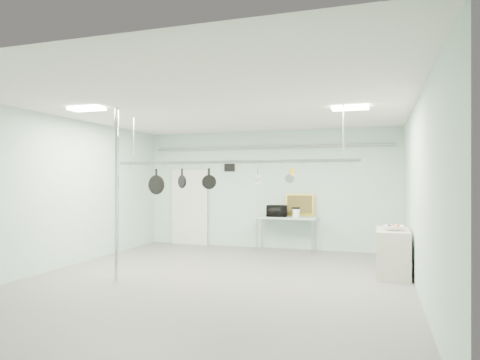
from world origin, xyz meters
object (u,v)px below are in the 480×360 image
(prep_table, at_px, (286,219))
(microwave, at_px, (277,211))
(chrome_pole, at_px, (117,194))
(coffee_canister, at_px, (296,213))
(side_cabinet, at_px, (393,253))
(pot_rack, at_px, (230,160))
(fruit_bowl, at_px, (394,228))
(skillet_left, at_px, (156,181))
(skillet_right, at_px, (209,178))
(skillet_mid, at_px, (182,178))

(prep_table, bearing_deg, microwave, -154.18)
(chrome_pole, distance_m, coffee_canister, 4.83)
(chrome_pole, relative_size, side_cabinet, 2.67)
(microwave, bearing_deg, pot_rack, 78.06)
(pot_rack, height_order, microwave, pot_rack)
(fruit_bowl, bearing_deg, chrome_pole, -159.27)
(pot_rack, distance_m, skillet_left, 1.63)
(coffee_canister, relative_size, skillet_left, 0.42)
(skillet_right, bearing_deg, skillet_left, 156.39)
(pot_rack, bearing_deg, microwave, 86.89)
(chrome_pole, xyz_separation_m, skillet_left, (0.32, 0.90, 0.23))
(fruit_bowl, xyz_separation_m, skillet_right, (-3.40, -0.94, 0.95))
(chrome_pole, xyz_separation_m, prep_table, (2.30, 4.20, -0.77))
(coffee_canister, relative_size, fruit_bowl, 0.56)
(fruit_bowl, distance_m, skillet_right, 3.65)
(fruit_bowl, distance_m, skillet_left, 4.72)
(side_cabinet, distance_m, skillet_right, 3.84)
(pot_rack, height_order, coffee_canister, pot_rack)
(chrome_pole, height_order, skillet_left, chrome_pole)
(side_cabinet, distance_m, skillet_left, 4.86)
(chrome_pole, bearing_deg, skillet_right, 31.54)
(prep_table, bearing_deg, skillet_mid, -113.10)
(side_cabinet, distance_m, skillet_mid, 4.36)
(prep_table, distance_m, pot_rack, 3.61)
(chrome_pole, distance_m, microwave, 4.62)
(skillet_left, bearing_deg, microwave, 69.13)
(skillet_mid, bearing_deg, prep_table, 99.32)
(prep_table, xyz_separation_m, pot_rack, (-0.40, -3.30, 1.40))
(coffee_canister, distance_m, skillet_left, 3.96)
(microwave, xyz_separation_m, coffee_canister, (0.52, -0.05, -0.04))
(skillet_mid, bearing_deg, microwave, 102.11)
(prep_table, distance_m, coffee_canister, 0.38)
(microwave, bearing_deg, side_cabinet, 134.19)
(prep_table, bearing_deg, chrome_pole, -118.71)
(fruit_bowl, bearing_deg, prep_table, 137.36)
(skillet_left, bearing_deg, skillet_mid, 7.92)
(microwave, height_order, coffee_canister, microwave)
(chrome_pole, xyz_separation_m, coffee_canister, (2.59, 4.04, -0.59))
(prep_table, distance_m, skillet_left, 3.98)
(side_cabinet, bearing_deg, fruit_bowl, -85.46)
(skillet_left, bearing_deg, fruit_bowl, 19.61)
(side_cabinet, relative_size, fruit_bowl, 3.13)
(coffee_canister, xyz_separation_m, skillet_left, (-2.27, -3.14, 0.82))
(coffee_canister, bearing_deg, chrome_pole, -122.71)
(microwave, relative_size, fruit_bowl, 1.37)
(prep_table, relative_size, coffee_canister, 7.48)
(chrome_pole, relative_size, fruit_bowl, 8.34)
(coffee_canister, bearing_deg, skillet_right, -109.74)
(skillet_mid, bearing_deg, chrome_pole, -102.33)
(prep_table, height_order, microwave, microwave)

